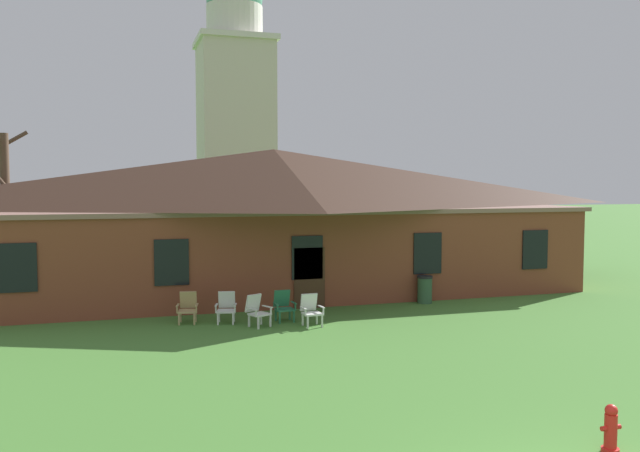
% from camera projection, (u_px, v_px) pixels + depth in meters
% --- Properties ---
extents(brick_building, '(23.65, 10.40, 5.70)m').
position_uv_depth(brick_building, '(274.00, 217.00, 26.91)').
color(brick_building, brown).
rests_on(brick_building, ground).
extents(dome_tower, '(5.18, 5.18, 19.79)m').
position_uv_depth(dome_tower, '(235.00, 113.00, 44.36)').
color(dome_tower, beige).
rests_on(dome_tower, ground).
extents(lawn_chair_by_porch, '(0.72, 0.76, 0.96)m').
position_uv_depth(lawn_chair_by_porch, '(188.00, 307.00, 19.98)').
color(lawn_chair_by_porch, tan).
rests_on(lawn_chair_by_porch, ground).
extents(lawn_chair_near_door, '(0.73, 0.78, 0.96)m').
position_uv_depth(lawn_chair_near_door, '(226.00, 307.00, 20.00)').
color(lawn_chair_near_door, silver).
rests_on(lawn_chair_near_door, ground).
extents(lawn_chair_left_end, '(0.81, 0.85, 0.96)m').
position_uv_depth(lawn_chair_left_end, '(257.00, 310.00, 19.49)').
color(lawn_chair_left_end, silver).
rests_on(lawn_chair_left_end, ground).
extents(lawn_chair_middle, '(0.66, 0.69, 0.96)m').
position_uv_depth(lawn_chair_middle, '(284.00, 305.00, 20.26)').
color(lawn_chair_middle, '#28704C').
rests_on(lawn_chair_middle, ground).
extents(lawn_chair_right_end, '(0.67, 0.71, 0.96)m').
position_uv_depth(lawn_chair_right_end, '(311.00, 309.00, 19.59)').
color(lawn_chair_right_end, silver).
rests_on(lawn_chair_right_end, ground).
extents(bare_tree_beside_building, '(1.76, 1.82, 6.64)m').
position_uv_depth(bare_tree_beside_building, '(5.00, 204.00, 26.13)').
color(bare_tree_beside_building, brown).
rests_on(bare_tree_beside_building, ground).
extents(fire_hydrant, '(0.36, 0.28, 0.79)m').
position_uv_depth(fire_hydrant, '(611.00, 430.00, 10.36)').
color(fire_hydrant, red).
rests_on(fire_hydrant, ground).
extents(trash_bin, '(0.56, 0.56, 0.98)m').
position_uv_depth(trash_bin, '(425.00, 289.00, 23.28)').
color(trash_bin, '#335638').
rests_on(trash_bin, ground).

